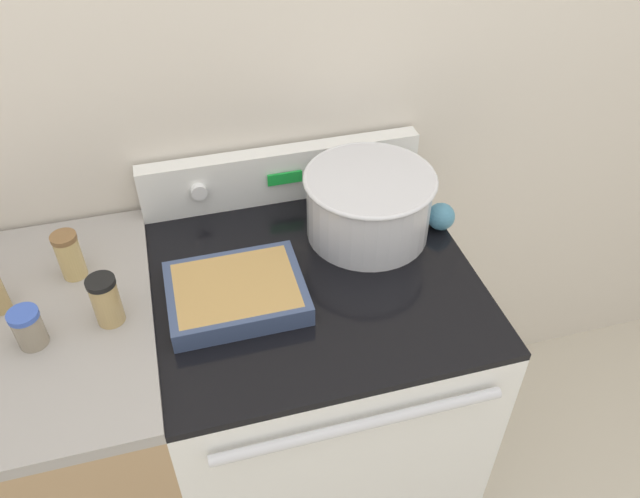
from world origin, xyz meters
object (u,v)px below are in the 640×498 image
Objects in this scene: mixing_bowl at (369,202)px; spice_jar_black_cap at (106,300)px; casserole_dish at (236,292)px; spice_jar_brown_cap at (69,255)px; ladle at (439,214)px; spice_jar_blue_cap at (28,328)px.

mixing_bowl is 0.64m from spice_jar_black_cap.
spice_jar_brown_cap is at bearing 153.86° from casserole_dish.
spice_jar_black_cap is (-0.80, -0.13, 0.04)m from ladle.
spice_jar_brown_cap is (-0.69, 0.01, -0.02)m from mixing_bowl.
spice_jar_black_cap is at bearing -170.56° from ladle.
spice_jar_blue_cap is at bearing -111.90° from spice_jar_brown_cap.
spice_jar_brown_cap is at bearing 178.81° from mixing_bowl.
mixing_bowl is 1.07× the size of casserole_dish.
spice_jar_blue_cap reaches higher than ladle.
ladle is 0.96m from spice_jar_blue_cap.
spice_jar_blue_cap reaches higher than casserole_dish.
mixing_bowl reaches higher than ladle.
casserole_dish is at bearing -26.14° from spice_jar_brown_cap.
casserole_dish is at bearing -156.49° from mixing_bowl.
mixing_bowl reaches higher than spice_jar_black_cap.
casserole_dish is 0.55m from ladle.
spice_jar_brown_cap is at bearing 177.88° from ladle.
spice_jar_blue_cap is at bearing -171.18° from spice_jar_black_cap.
casserole_dish is at bearing 2.91° from spice_jar_blue_cap.
spice_jar_black_cap and spice_jar_brown_cap have the same top height.
ladle is 0.81m from spice_jar_black_cap.
ladle reaches higher than casserole_dish.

